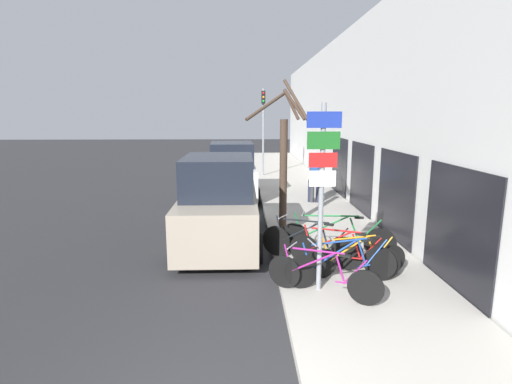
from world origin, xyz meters
TOP-DOWN VIEW (x-y plane):
  - ground_plane at (0.00, 11.20)m, footprint 80.00×80.00m
  - sidewalk_curb at (2.60, 14.00)m, footprint 3.20×32.00m
  - building_facade at (4.35, 13.90)m, footprint 0.23×32.00m
  - signpost at (1.69, 3.15)m, footprint 0.60×0.11m
  - bicycle_0 at (1.71, 2.87)m, footprint 1.86×1.08m
  - bicycle_1 at (2.22, 3.35)m, footprint 2.30×0.56m
  - bicycle_2 at (2.57, 3.76)m, footprint 2.04×0.45m
  - bicycle_3 at (2.29, 4.01)m, footprint 1.94×1.21m
  - bicycle_4 at (1.75, 4.53)m, footprint 2.01×1.28m
  - bicycle_5 at (2.42, 4.91)m, footprint 2.56×0.76m
  - parked_car_0 at (-0.31, 6.30)m, footprint 2.10×4.59m
  - parked_car_1 at (-0.14, 12.09)m, footprint 2.15×4.16m
  - pedestrian_near at (2.97, 10.55)m, footprint 0.41×0.36m
  - pedestrian_far at (2.91, 10.62)m, footprint 0.44×0.38m
  - street_tree at (1.41, 7.05)m, footprint 1.62×1.05m
  - traffic_light at (1.36, 17.29)m, footprint 0.20×0.30m

SIDE VIEW (x-z plane):
  - ground_plane at x=0.00m, z-range 0.00..0.00m
  - sidewalk_curb at x=2.60m, z-range 0.00..0.15m
  - bicycle_2 at x=2.57m, z-range 0.09..0.93m
  - bicycle_0 at x=1.71m, z-range 0.09..0.95m
  - bicycle_3 at x=2.29m, z-range 0.09..0.98m
  - bicycle_1 at x=2.22m, z-range 0.09..0.99m
  - bicycle_4 at x=1.75m, z-range 0.08..1.04m
  - bicycle_5 at x=2.42m, z-range 0.08..1.06m
  - parked_car_1 at x=-0.14m, z-range -0.11..2.14m
  - parked_car_0 at x=-0.31m, z-range -0.11..2.20m
  - pedestrian_near at x=2.97m, z-range 0.28..1.89m
  - pedestrian_far at x=2.91m, z-range 0.28..1.98m
  - street_tree at x=1.41m, z-range 0.02..4.12m
  - signpost at x=1.69m, z-range 0.43..3.81m
  - traffic_light at x=1.36m, z-range 0.78..5.28m
  - building_facade at x=4.35m, z-range -0.03..6.47m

